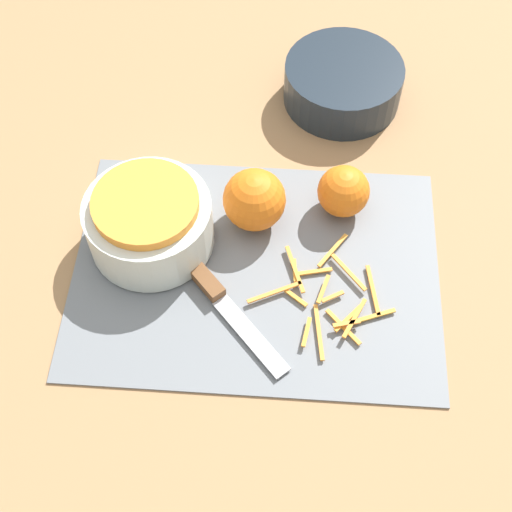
# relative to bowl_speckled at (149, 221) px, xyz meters

# --- Properties ---
(ground_plane) EXTENTS (4.00, 4.00, 0.00)m
(ground_plane) POSITION_rel_bowl_speckled_xyz_m (0.14, -0.04, -0.05)
(ground_plane) COLOR #9E754C
(cutting_board) EXTENTS (0.46, 0.34, 0.01)m
(cutting_board) POSITION_rel_bowl_speckled_xyz_m (0.14, -0.04, -0.04)
(cutting_board) COLOR slate
(cutting_board) RESTS_ON ground_plane
(bowl_speckled) EXTENTS (0.16, 0.16, 0.09)m
(bowl_speckled) POSITION_rel_bowl_speckled_xyz_m (0.00, 0.00, 0.00)
(bowl_speckled) COLOR silver
(bowl_speckled) RESTS_ON cutting_board
(bowl_dark) EXTENTS (0.17, 0.17, 0.06)m
(bowl_dark) POSITION_rel_bowl_speckled_xyz_m (0.24, 0.28, -0.02)
(bowl_dark) COLOR #1E2833
(bowl_dark) RESTS_ON ground_plane
(knife) EXTENTS (0.16, 0.17, 0.02)m
(knife) POSITION_rel_bowl_speckled_xyz_m (0.08, -0.07, -0.04)
(knife) COLOR brown
(knife) RESTS_ON cutting_board
(orange_left) EXTENTS (0.07, 0.07, 0.07)m
(orange_left) POSITION_rel_bowl_speckled_xyz_m (0.24, 0.07, -0.01)
(orange_left) COLOR orange
(orange_left) RESTS_ON cutting_board
(orange_right) EXTENTS (0.08, 0.08, 0.08)m
(orange_right) POSITION_rel_bowl_speckled_xyz_m (0.13, 0.04, -0.00)
(orange_right) COLOR orange
(orange_right) RESTS_ON cutting_board
(peel_pile) EXTENTS (0.18, 0.18, 0.01)m
(peel_pile) POSITION_rel_bowl_speckled_xyz_m (0.23, -0.07, -0.04)
(peel_pile) COLOR orange
(peel_pile) RESTS_ON cutting_board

